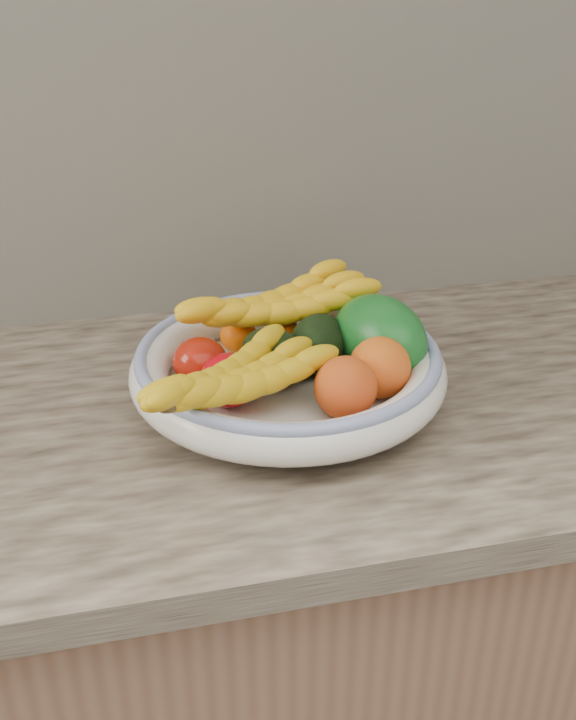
# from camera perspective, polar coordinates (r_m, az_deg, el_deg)

# --- Properties ---
(kitchen_counter) EXTENTS (2.44, 0.66, 1.40)m
(kitchen_counter) POSITION_cam_1_polar(r_m,az_deg,el_deg) (1.31, -0.27, -19.19)
(kitchen_counter) COLOR brown
(kitchen_counter) RESTS_ON ground
(fruit_bowl) EXTENTS (0.39, 0.39, 0.08)m
(fruit_bowl) POSITION_cam_1_polar(r_m,az_deg,el_deg) (0.99, 0.00, -0.59)
(fruit_bowl) COLOR silver
(fruit_bowl) RESTS_ON kitchen_counter
(clementine_back_left) EXTENTS (0.05, 0.05, 0.05)m
(clementine_back_left) POSITION_cam_1_polar(r_m,az_deg,el_deg) (1.06, -3.54, 1.75)
(clementine_back_left) COLOR #FF6805
(clementine_back_left) RESTS_ON fruit_bowl
(clementine_back_right) EXTENTS (0.06, 0.06, 0.04)m
(clementine_back_right) POSITION_cam_1_polar(r_m,az_deg,el_deg) (1.07, -0.41, 1.93)
(clementine_back_right) COLOR #EB5904
(clementine_back_right) RESTS_ON fruit_bowl
(tomato_left) EXTENTS (0.08, 0.08, 0.06)m
(tomato_left) POSITION_cam_1_polar(r_m,az_deg,el_deg) (0.98, -6.27, -0.12)
(tomato_left) COLOR #9E1507
(tomato_left) RESTS_ON fruit_bowl
(tomato_near_left) EXTENTS (0.08, 0.08, 0.06)m
(tomato_near_left) POSITION_cam_1_polar(r_m,az_deg,el_deg) (0.94, -4.22, -1.44)
(tomato_near_left) COLOR #BE020E
(tomato_near_left) RESTS_ON fruit_bowl
(avocado_center) EXTENTS (0.11, 0.12, 0.07)m
(avocado_center) POSITION_cam_1_polar(r_m,az_deg,el_deg) (0.99, -0.98, 0.34)
(avocado_center) COLOR black
(avocado_center) RESTS_ON fruit_bowl
(avocado_right) EXTENTS (0.11, 0.13, 0.07)m
(avocado_right) POSITION_cam_1_polar(r_m,az_deg,el_deg) (1.02, 2.15, 1.14)
(avocado_right) COLOR black
(avocado_right) RESTS_ON fruit_bowl
(green_mango) EXTENTS (0.16, 0.18, 0.13)m
(green_mango) POSITION_cam_1_polar(r_m,az_deg,el_deg) (1.01, 6.55, 1.68)
(green_mango) COLOR #0F5418
(green_mango) RESTS_ON fruit_bowl
(peach_front) EXTENTS (0.07, 0.07, 0.07)m
(peach_front) POSITION_cam_1_polar(r_m,az_deg,el_deg) (0.91, 4.11, -1.96)
(peach_front) COLOR orange
(peach_front) RESTS_ON fruit_bowl
(peach_right) EXTENTS (0.08, 0.08, 0.07)m
(peach_right) POSITION_cam_1_polar(r_m,az_deg,el_deg) (0.96, 6.54, -0.54)
(peach_right) COLOR orange
(peach_right) RESTS_ON fruit_bowl
(banana_bunch_back) EXTENTS (0.31, 0.18, 0.08)m
(banana_bunch_back) POSITION_cam_1_polar(r_m,az_deg,el_deg) (1.05, -0.92, 3.51)
(banana_bunch_back) COLOR yellow
(banana_bunch_back) RESTS_ON fruit_bowl
(banana_bunch_front) EXTENTS (0.28, 0.24, 0.07)m
(banana_bunch_front) POSITION_cam_1_polar(r_m,az_deg,el_deg) (0.89, -3.82, -1.78)
(banana_bunch_front) COLOR gold
(banana_bunch_front) RESTS_ON fruit_bowl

